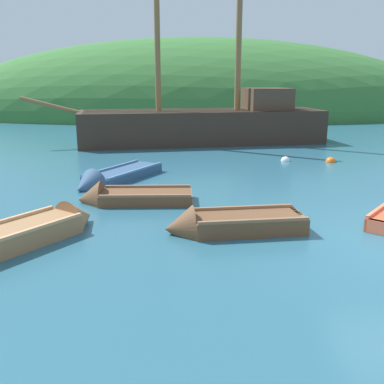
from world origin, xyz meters
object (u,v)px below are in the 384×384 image
at_px(rowboat_far, 111,179).
at_px(rowboat_near_dock, 126,199).
at_px(buoy_white, 285,161).
at_px(buoy_orange, 331,162).
at_px(rowboat_outer_right, 227,226).
at_px(sailing_ship, 205,130).
at_px(rowboat_center, 35,233).

xyz_separation_m(rowboat_far, rowboat_near_dock, (0.81, -2.46, 0.01)).
xyz_separation_m(rowboat_near_dock, buoy_white, (5.74, 6.11, -0.09)).
relative_size(rowboat_far, buoy_orange, 9.47).
distance_m(rowboat_outer_right, rowboat_near_dock, 3.52).
xyz_separation_m(sailing_ship, rowboat_near_dock, (-2.63, -11.31, -0.56)).
relative_size(rowboat_center, rowboat_near_dock, 1.07).
height_order(rowboat_center, rowboat_near_dock, rowboat_center).
relative_size(rowboat_far, buoy_white, 10.39).
height_order(sailing_ship, rowboat_far, sailing_ship).
xyz_separation_m(rowboat_outer_right, rowboat_near_dock, (-2.56, 2.42, -0.04)).
height_order(rowboat_far, buoy_white, rowboat_far).
bearing_deg(rowboat_far, rowboat_center, 21.00).
xyz_separation_m(sailing_ship, buoy_orange, (4.91, -5.46, -0.65)).
relative_size(sailing_ship, buoy_white, 40.53).
height_order(buoy_orange, buoy_white, buoy_orange).
height_order(rowboat_outer_right, buoy_orange, rowboat_outer_right).
height_order(sailing_ship, rowboat_near_dock, sailing_ship).
distance_m(rowboat_center, buoy_orange, 12.56).
distance_m(rowboat_near_dock, buoy_white, 8.39).
bearing_deg(rowboat_outer_right, rowboat_center, -1.56).
height_order(rowboat_center, rowboat_outer_right, rowboat_outer_right).
height_order(rowboat_far, buoy_orange, rowboat_far).
bearing_deg(buoy_white, buoy_orange, -8.33).
bearing_deg(sailing_ship, rowboat_outer_right, 80.29).
xyz_separation_m(rowboat_center, rowboat_far, (0.75, 5.27, -0.06)).
xyz_separation_m(rowboat_center, rowboat_outer_right, (4.12, 0.40, -0.01)).
relative_size(rowboat_outer_right, rowboat_far, 0.82).
bearing_deg(buoy_white, rowboat_outer_right, -110.47).
xyz_separation_m(rowboat_center, buoy_white, (7.30, 8.93, -0.14)).
distance_m(rowboat_far, buoy_white, 7.50).
bearing_deg(sailing_ship, rowboat_center, 64.07).
relative_size(rowboat_center, buoy_white, 8.97).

